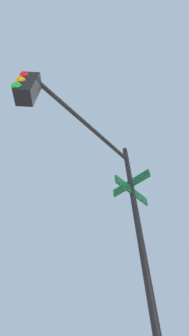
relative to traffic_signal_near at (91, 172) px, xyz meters
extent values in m
cylinder|color=black|center=(-0.92, -0.84, -1.28)|extent=(0.12, 0.12, 6.10)
cylinder|color=black|center=(0.11, 0.10, 1.37)|extent=(2.12, 1.96, 0.09)
cube|color=black|center=(1.14, 1.05, 0.92)|extent=(0.28, 0.28, 0.80)
sphere|color=red|center=(1.25, 1.15, 1.17)|extent=(0.18, 0.18, 0.18)
sphere|color=orange|center=(1.25, 1.15, 0.92)|extent=(0.18, 0.18, 0.18)
sphere|color=green|center=(1.25, 1.15, 0.67)|extent=(0.18, 0.18, 0.18)
cube|color=#0F5128|center=(-0.92, -0.84, 0.31)|extent=(0.84, 0.77, 0.20)
cube|color=#0F5128|center=(-0.92, -0.84, 0.53)|extent=(0.71, 0.76, 0.20)
camera|label=1|loc=(0.08, 2.52, -2.60)|focal=21.98mm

